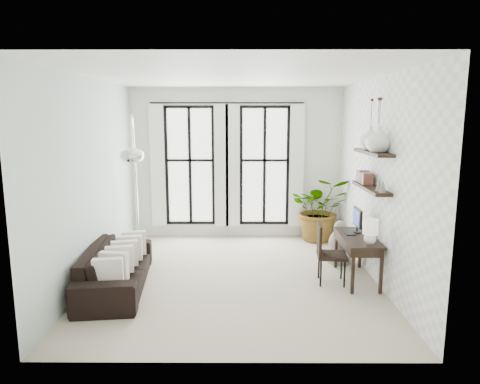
{
  "coord_description": "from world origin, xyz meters",
  "views": [
    {
      "loc": [
        0.11,
        -6.67,
        2.57
      ],
      "look_at": [
        0.08,
        0.3,
        1.36
      ],
      "focal_mm": 32.0,
      "sensor_mm": 36.0,
      "label": 1
    }
  ],
  "objects_px": {
    "desk_chair": "(326,250)",
    "buddha": "(339,245)",
    "arc_lamp": "(133,150)",
    "sofa": "(116,268)",
    "plant": "(320,209)",
    "desk": "(359,240)"
  },
  "relations": [
    {
      "from": "sofa",
      "to": "plant",
      "type": "bearing_deg",
      "value": -60.09
    },
    {
      "from": "arc_lamp",
      "to": "sofa",
      "type": "bearing_deg",
      "value": -96.25
    },
    {
      "from": "sofa",
      "to": "plant",
      "type": "height_order",
      "value": "plant"
    },
    {
      "from": "plant",
      "to": "desk",
      "type": "height_order",
      "value": "plant"
    },
    {
      "from": "buddha",
      "to": "desk_chair",
      "type": "bearing_deg",
      "value": -114.13
    },
    {
      "from": "arc_lamp",
      "to": "buddha",
      "type": "distance_m",
      "value": 3.96
    },
    {
      "from": "desk",
      "to": "buddha",
      "type": "relative_size",
      "value": 1.59
    },
    {
      "from": "plant",
      "to": "sofa",
      "type": "bearing_deg",
      "value": -143.77
    },
    {
      "from": "arc_lamp",
      "to": "desk_chair",
      "type": "bearing_deg",
      "value": -12.74
    },
    {
      "from": "plant",
      "to": "arc_lamp",
      "type": "bearing_deg",
      "value": -154.11
    },
    {
      "from": "desk_chair",
      "to": "buddha",
      "type": "xyz_separation_m",
      "value": [
        0.43,
        0.95,
        -0.22
      ]
    },
    {
      "from": "desk",
      "to": "desk_chair",
      "type": "height_order",
      "value": "desk"
    },
    {
      "from": "desk",
      "to": "plant",
      "type": "bearing_deg",
      "value": 94.46
    },
    {
      "from": "sofa",
      "to": "buddha",
      "type": "relative_size",
      "value": 2.86
    },
    {
      "from": "sofa",
      "to": "desk",
      "type": "xyz_separation_m",
      "value": [
        3.75,
        0.27,
        0.37
      ]
    },
    {
      "from": "plant",
      "to": "buddha",
      "type": "xyz_separation_m",
      "value": [
        0.1,
        -1.44,
        -0.36
      ]
    },
    {
      "from": "desk",
      "to": "desk_chair",
      "type": "relative_size",
      "value": 1.29
    },
    {
      "from": "desk",
      "to": "arc_lamp",
      "type": "xyz_separation_m",
      "value": [
        -3.65,
        0.66,
        1.35
      ]
    },
    {
      "from": "buddha",
      "to": "sofa",
      "type": "bearing_deg",
      "value": -162.2
    },
    {
      "from": "arc_lamp",
      "to": "buddha",
      "type": "relative_size",
      "value": 3.4
    },
    {
      "from": "sofa",
      "to": "desk_chair",
      "type": "distance_m",
      "value": 3.25
    },
    {
      "from": "sofa",
      "to": "arc_lamp",
      "type": "relative_size",
      "value": 0.84
    }
  ]
}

